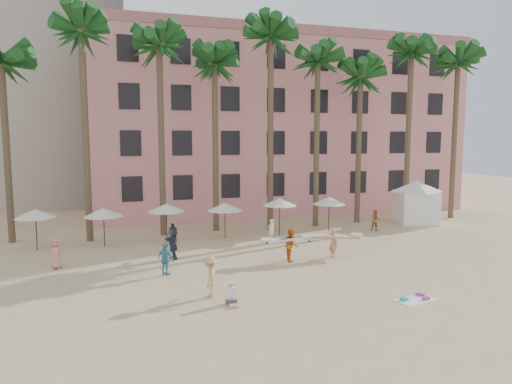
{
  "coord_description": "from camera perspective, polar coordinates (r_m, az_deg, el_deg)",
  "views": [
    {
      "loc": [
        -7.99,
        -18.07,
        6.94
      ],
      "look_at": [
        -0.7,
        6.0,
        4.0
      ],
      "focal_mm": 32.0,
      "sensor_mm": 36.0,
      "label": 1
    }
  ],
  "objects": [
    {
      "name": "paddle",
      "position": [
        26.15,
        -10.35,
        -5.65
      ],
      "size": [
        0.18,
        0.04,
        2.23
      ],
      "color": "black",
      "rests_on": "ground"
    },
    {
      "name": "ground",
      "position": [
        20.94,
        6.78,
        -12.73
      ],
      "size": [
        120.0,
        120.0,
        0.0
      ],
      "primitive_type": "plane",
      "color": "#D1B789",
      "rests_on": "ground"
    },
    {
      "name": "seated_man",
      "position": [
        19.7,
        -3.08,
        -12.95
      ],
      "size": [
        0.42,
        0.73,
        0.95
      ],
      "color": "#3F3F4C",
      "rests_on": "ground"
    },
    {
      "name": "umbrella_row",
      "position": [
        31.32,
        -7.49,
        -1.86
      ],
      "size": [
        22.5,
        2.7,
        2.73
      ],
      "color": "#332B23",
      "rests_on": "ground"
    },
    {
      "name": "cabana",
      "position": [
        39.95,
        19.36,
        -0.72
      ],
      "size": [
        5.51,
        5.51,
        3.5
      ],
      "color": "white",
      "rests_on": "ground"
    },
    {
      "name": "palm_row",
      "position": [
        34.67,
        -2.5,
        16.67
      ],
      "size": [
        44.4,
        5.4,
        16.3
      ],
      "color": "brown",
      "rests_on": "ground"
    },
    {
      "name": "pink_hotel",
      "position": [
        46.56,
        1.96,
        7.97
      ],
      "size": [
        35.0,
        14.0,
        16.0
      ],
      "primitive_type": "cube",
      "color": "#D88583",
      "rests_on": "ground"
    },
    {
      "name": "beachgoers",
      "position": [
        25.72,
        -6.08,
        -6.97
      ],
      "size": [
        22.75,
        11.75,
        1.93
      ],
      "color": "#DD8D7C",
      "rests_on": "ground"
    },
    {
      "name": "beach_towel",
      "position": [
        21.47,
        19.39,
        -12.49
      ],
      "size": [
        1.97,
        1.36,
        0.14
      ],
      "color": "white",
      "rests_on": "ground"
    },
    {
      "name": "carrier_yellow",
      "position": [
        27.19,
        9.64,
        -6.01
      ],
      "size": [
        3.1,
        0.82,
        1.81
      ],
      "color": "tan",
      "rests_on": "ground"
    },
    {
      "name": "carrier_white",
      "position": [
        26.21,
        4.43,
        -6.46
      ],
      "size": [
        2.91,
        1.05,
        1.88
      ],
      "color": "#D66116",
      "rests_on": "ground"
    }
  ]
}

